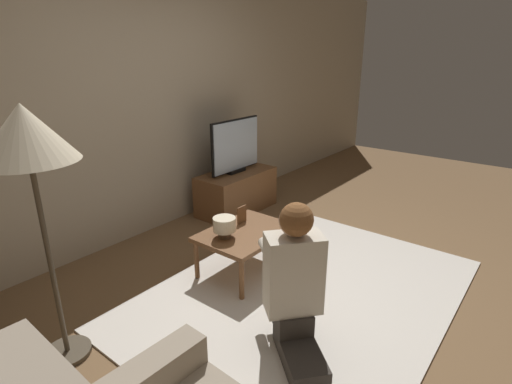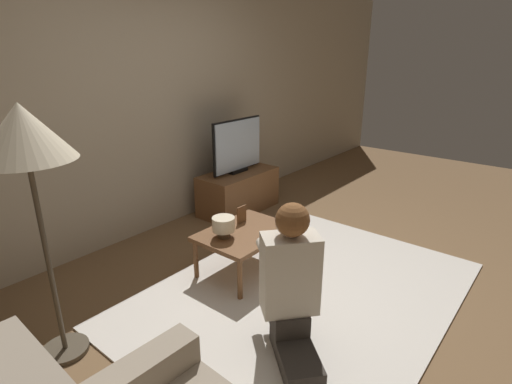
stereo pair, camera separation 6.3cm
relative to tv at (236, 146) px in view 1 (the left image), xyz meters
name	(u,v)px [view 1 (the left image)]	position (x,y,z in m)	size (l,w,h in m)	color
ground_plane	(305,293)	(-0.97, -1.54, -0.77)	(10.00, 10.00, 0.00)	brown
wall_back	(137,104)	(-0.97, 0.39, 0.53)	(10.00, 0.06, 2.60)	tan
rug	(305,292)	(-0.97, -1.54, -0.77)	(2.69, 1.97, 0.02)	silver
tv_stand	(237,191)	(0.00, 0.00, -0.54)	(0.95, 0.47, 0.47)	brown
tv	(236,146)	(0.00, 0.00, 0.00)	(0.75, 0.08, 0.60)	black
coffee_table	(246,236)	(-1.01, -0.97, -0.43)	(0.76, 0.56, 0.38)	brown
floor_lamp	(27,142)	(-2.45, -0.72, 0.57)	(0.51, 0.51, 1.54)	#4C4233
person_kneeling	(294,279)	(-1.52, -1.78, -0.29)	(0.72, 0.78, 0.96)	#332D28
picture_frame	(242,215)	(-0.90, -0.84, -0.32)	(0.11, 0.01, 0.15)	brown
table_lamp	(224,226)	(-1.20, -0.92, -0.29)	(0.18, 0.18, 0.17)	#4C3823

